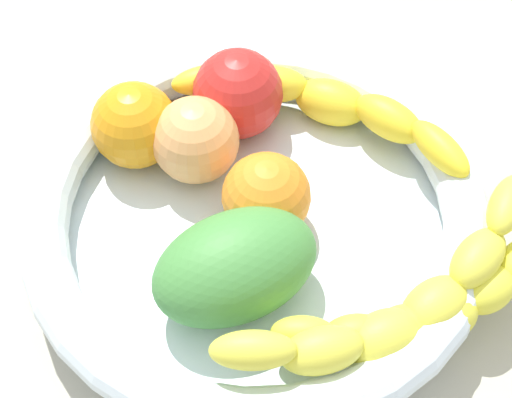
{
  "coord_description": "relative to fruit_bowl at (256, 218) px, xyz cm",
  "views": [
    {
      "loc": [
        -29.75,
        4.35,
        49.77
      ],
      "look_at": [
        0.0,
        0.0,
        8.41
      ],
      "focal_mm": 50.84,
      "sensor_mm": 36.0,
      "label": 1
    }
  ],
  "objects": [
    {
      "name": "banana_arching_top",
      "position": [
        -9.77,
        -7.98,
        2.72
      ],
      "size": [
        12.55,
        23.73,
        5.24
      ],
      "color": "yellow",
      "rests_on": "fruit_bowl"
    },
    {
      "name": "orange_mid_left",
      "position": [
        7.93,
        8.12,
        2.73
      ],
      "size": [
        6.65,
        6.65,
        6.65
      ],
      "primitive_type": "sphere",
      "color": "orange",
      "rests_on": "fruit_bowl"
    },
    {
      "name": "mango_green",
      "position": [
        -5.5,
        2.17,
        2.81
      ],
      "size": [
        10.59,
        13.11,
        6.82
      ],
      "primitive_type": "ellipsoid",
      "rotation": [
        0.0,
        0.0,
        1.87
      ],
      "color": "#478E3F",
      "rests_on": "fruit_bowl"
    },
    {
      "name": "tomato_red",
      "position": [
        9.85,
        -0.16,
        2.96
      ],
      "size": [
        7.11,
        7.11,
        7.11
      ],
      "primitive_type": "sphere",
      "color": "red",
      "rests_on": "fruit_bowl"
    },
    {
      "name": "orange_front",
      "position": [
        0.15,
        -0.73,
        2.58
      ],
      "size": [
        6.36,
        6.36,
        6.36
      ],
      "primitive_type": "sphere",
      "color": "orange",
      "rests_on": "fruit_bowl"
    },
    {
      "name": "banana_draped_right",
      "position": [
        -9.35,
        -10.92,
        1.66
      ],
      "size": [
        9.65,
        22.57,
        3.99
      ],
      "color": "yellow",
      "rests_on": "fruit_bowl"
    },
    {
      "name": "kitchen_counter",
      "position": [
        0.0,
        0.0,
        -4.51
      ],
      "size": [
        120.0,
        120.0,
        3.0
      ],
      "primitive_type": "cube",
      "color": "#AFAA96",
      "rests_on": "ground"
    },
    {
      "name": "peach_blush",
      "position": [
        5.8,
        3.72,
        2.71
      ],
      "size": [
        6.61,
        6.61,
        6.61
      ],
      "primitive_type": "sphere",
      "color": "#F1A45D",
      "rests_on": "fruit_bowl"
    },
    {
      "name": "fruit_bowl",
      "position": [
        0.0,
        0.0,
        0.0
      ],
      "size": [
        33.62,
        33.62,
        5.81
      ],
      "color": "silver",
      "rests_on": "kitchen_counter"
    },
    {
      "name": "banana_draped_left",
      "position": [
        8.55,
        -6.91,
        2.07
      ],
      "size": [
        14.55,
        21.42,
        4.78
      ],
      "color": "yellow",
      "rests_on": "fruit_bowl"
    }
  ]
}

